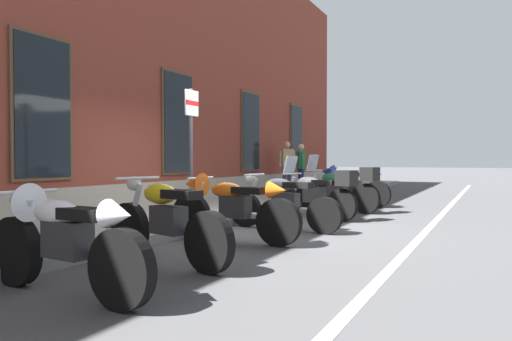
{
  "coord_description": "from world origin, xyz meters",
  "views": [
    {
      "loc": [
        -7.3,
        -4.2,
        1.2
      ],
      "look_at": [
        0.79,
        -0.04,
        0.99
      ],
      "focal_mm": 32.49,
      "sensor_mm": 36.0,
      "label": 1
    }
  ],
  "objects_px": {
    "motorcycle_silver_touring": "(317,193)",
    "pedestrian_tan_coat": "(287,163)",
    "motorcycle_yellow_naked": "(165,221)",
    "motorcycle_white_sport": "(58,235)",
    "motorcycle_grey_naked": "(282,202)",
    "motorcycle_green_touring": "(340,188)",
    "parking_sign": "(191,135)",
    "motorcycle_orange_sport": "(228,204)",
    "pedestrian_striped_shirt": "(301,166)",
    "motorcycle_blue_sport": "(348,184)"
  },
  "relations": [
    {
      "from": "motorcycle_grey_naked",
      "to": "pedestrian_striped_shirt",
      "type": "bearing_deg",
      "value": 19.0
    },
    {
      "from": "motorcycle_grey_naked",
      "to": "motorcycle_blue_sport",
      "type": "relative_size",
      "value": 1.02
    },
    {
      "from": "motorcycle_white_sport",
      "to": "pedestrian_tan_coat",
      "type": "height_order",
      "value": "pedestrian_tan_coat"
    },
    {
      "from": "motorcycle_white_sport",
      "to": "parking_sign",
      "type": "bearing_deg",
      "value": 18.47
    },
    {
      "from": "motorcycle_yellow_naked",
      "to": "motorcycle_green_touring",
      "type": "distance_m",
      "value": 6.16
    },
    {
      "from": "motorcycle_orange_sport",
      "to": "motorcycle_green_touring",
      "type": "height_order",
      "value": "motorcycle_green_touring"
    },
    {
      "from": "motorcycle_white_sport",
      "to": "pedestrian_tan_coat",
      "type": "xyz_separation_m",
      "value": [
        11.69,
        2.86,
        0.55
      ]
    },
    {
      "from": "motorcycle_orange_sport",
      "to": "motorcycle_grey_naked",
      "type": "distance_m",
      "value": 1.38
    },
    {
      "from": "pedestrian_tan_coat",
      "to": "parking_sign",
      "type": "relative_size",
      "value": 0.73
    },
    {
      "from": "motorcycle_orange_sport",
      "to": "motorcycle_grey_naked",
      "type": "height_order",
      "value": "motorcycle_orange_sport"
    },
    {
      "from": "motorcycle_grey_naked",
      "to": "motorcycle_green_touring",
      "type": "height_order",
      "value": "motorcycle_green_touring"
    },
    {
      "from": "motorcycle_silver_touring",
      "to": "motorcycle_green_touring",
      "type": "distance_m",
      "value": 1.54
    },
    {
      "from": "motorcycle_orange_sport",
      "to": "motorcycle_green_touring",
      "type": "relative_size",
      "value": 1.01
    },
    {
      "from": "motorcycle_orange_sport",
      "to": "parking_sign",
      "type": "height_order",
      "value": "parking_sign"
    },
    {
      "from": "motorcycle_orange_sport",
      "to": "motorcycle_green_touring",
      "type": "xyz_separation_m",
      "value": [
        4.55,
        -0.31,
        0.0
      ]
    },
    {
      "from": "motorcycle_white_sport",
      "to": "motorcycle_grey_naked",
      "type": "distance_m",
      "value": 4.4
    },
    {
      "from": "motorcycle_yellow_naked",
      "to": "motorcycle_silver_touring",
      "type": "relative_size",
      "value": 1.05
    },
    {
      "from": "pedestrian_tan_coat",
      "to": "parking_sign",
      "type": "distance_m",
      "value": 8.04
    },
    {
      "from": "pedestrian_tan_coat",
      "to": "motorcycle_green_touring",
      "type": "bearing_deg",
      "value": -142.87
    },
    {
      "from": "motorcycle_silver_touring",
      "to": "motorcycle_green_touring",
      "type": "xyz_separation_m",
      "value": [
        1.54,
        -0.01,
        0.02
      ]
    },
    {
      "from": "motorcycle_yellow_naked",
      "to": "pedestrian_tan_coat",
      "type": "xyz_separation_m",
      "value": [
        10.25,
        2.9,
        0.6
      ]
    },
    {
      "from": "motorcycle_yellow_naked",
      "to": "parking_sign",
      "type": "bearing_deg",
      "value": 28.76
    },
    {
      "from": "motorcycle_yellow_naked",
      "to": "parking_sign",
      "type": "height_order",
      "value": "parking_sign"
    },
    {
      "from": "motorcycle_white_sport",
      "to": "motorcycle_yellow_naked",
      "type": "height_order",
      "value": "motorcycle_yellow_naked"
    },
    {
      "from": "motorcycle_grey_naked",
      "to": "motorcycle_blue_sport",
      "type": "height_order",
      "value": "motorcycle_blue_sport"
    },
    {
      "from": "motorcycle_yellow_naked",
      "to": "motorcycle_green_touring",
      "type": "height_order",
      "value": "motorcycle_green_touring"
    },
    {
      "from": "motorcycle_yellow_naked",
      "to": "motorcycle_white_sport",
      "type": "bearing_deg",
      "value": 178.72
    },
    {
      "from": "parking_sign",
      "to": "motorcycle_silver_touring",
      "type": "bearing_deg",
      "value": -34.15
    },
    {
      "from": "motorcycle_yellow_naked",
      "to": "parking_sign",
      "type": "relative_size",
      "value": 0.91
    },
    {
      "from": "motorcycle_orange_sport",
      "to": "motorcycle_white_sport",
      "type": "bearing_deg",
      "value": -178.6
    },
    {
      "from": "motorcycle_yellow_naked",
      "to": "pedestrian_tan_coat",
      "type": "relative_size",
      "value": 1.24
    },
    {
      "from": "motorcycle_yellow_naked",
      "to": "pedestrian_tan_coat",
      "type": "bearing_deg",
      "value": 15.77
    },
    {
      "from": "motorcycle_white_sport",
      "to": "motorcycle_green_touring",
      "type": "relative_size",
      "value": 0.96
    },
    {
      "from": "motorcycle_silver_touring",
      "to": "pedestrian_tan_coat",
      "type": "xyz_separation_m",
      "value": [
        5.64,
        3.1,
        0.56
      ]
    },
    {
      "from": "motorcycle_orange_sport",
      "to": "parking_sign",
      "type": "xyz_separation_m",
      "value": [
        0.78,
        1.2,
        1.09
      ]
    },
    {
      "from": "motorcycle_white_sport",
      "to": "motorcycle_yellow_naked",
      "type": "distance_m",
      "value": 1.44
    },
    {
      "from": "motorcycle_white_sport",
      "to": "motorcycle_silver_touring",
      "type": "distance_m",
      "value": 6.06
    },
    {
      "from": "motorcycle_grey_naked",
      "to": "pedestrian_tan_coat",
      "type": "xyz_separation_m",
      "value": [
        7.3,
        3.06,
        0.62
      ]
    },
    {
      "from": "pedestrian_tan_coat",
      "to": "parking_sign",
      "type": "height_order",
      "value": "parking_sign"
    },
    {
      "from": "pedestrian_tan_coat",
      "to": "parking_sign",
      "type": "bearing_deg",
      "value": -168.6
    },
    {
      "from": "motorcycle_yellow_naked",
      "to": "pedestrian_tan_coat",
      "type": "height_order",
      "value": "pedestrian_tan_coat"
    },
    {
      "from": "motorcycle_orange_sport",
      "to": "pedestrian_tan_coat",
      "type": "relative_size",
      "value": 1.32
    },
    {
      "from": "motorcycle_green_touring",
      "to": "pedestrian_tan_coat",
      "type": "distance_m",
      "value": 5.17
    },
    {
      "from": "motorcycle_orange_sport",
      "to": "motorcycle_blue_sport",
      "type": "bearing_deg",
      "value": -0.97
    },
    {
      "from": "motorcycle_orange_sport",
      "to": "parking_sign",
      "type": "bearing_deg",
      "value": 56.95
    },
    {
      "from": "motorcycle_orange_sport",
      "to": "motorcycle_grey_naked",
      "type": "relative_size",
      "value": 1.03
    },
    {
      "from": "motorcycle_orange_sport",
      "to": "motorcycle_silver_touring",
      "type": "xyz_separation_m",
      "value": [
        3.01,
        -0.31,
        -0.01
      ]
    },
    {
      "from": "motorcycle_silver_touring",
      "to": "motorcycle_green_touring",
      "type": "relative_size",
      "value": 0.91
    },
    {
      "from": "motorcycle_white_sport",
      "to": "motorcycle_grey_naked",
      "type": "height_order",
      "value": "motorcycle_white_sport"
    },
    {
      "from": "motorcycle_yellow_naked",
      "to": "motorcycle_blue_sport",
      "type": "height_order",
      "value": "motorcycle_blue_sport"
    }
  ]
}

